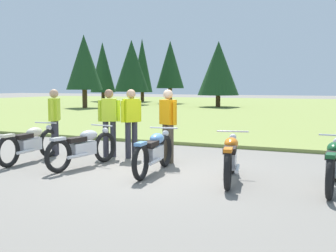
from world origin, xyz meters
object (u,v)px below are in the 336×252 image
object	(u,v)px
rider_in_hivis_vest	(109,119)
rider_checking_bike	(55,118)
motorcycle_orange	(231,158)
rider_near_row_end	(131,119)
motorcycle_british_green	(334,164)
motorcycle_sky_blue	(154,152)
rider_with_back_turned	(168,121)
motorcycle_silver	(84,147)
motorcycle_cream	(30,143)

from	to	relation	value
rider_in_hivis_vest	rider_checking_bike	bearing A→B (deg)	-164.60
motorcycle_orange	rider_near_row_end	xyz separation A→B (m)	(-2.88, 1.43, 0.51)
motorcycle_british_green	rider_checking_bike	size ratio (longest dim) A/B	1.26
motorcycle_sky_blue	rider_in_hivis_vest	bearing A→B (deg)	145.24
motorcycle_british_green	motorcycle_orange	bearing A→B (deg)	-176.29
rider_near_row_end	rider_with_back_turned	xyz separation A→B (m)	(1.08, -0.22, 0.00)
motorcycle_sky_blue	motorcycle_silver	bearing A→B (deg)	-177.66
rider_checking_bike	rider_near_row_end	bearing A→B (deg)	13.23
rider_near_row_end	rider_in_hivis_vest	size ratio (longest dim) A/B	1.00
rider_checking_bike	rider_in_hivis_vest	xyz separation A→B (m)	(1.37, 0.38, 0.00)
motorcycle_silver	rider_in_hivis_vest	xyz separation A→B (m)	(-0.20, 1.36, 0.51)
rider_checking_bike	rider_with_back_turned	size ratio (longest dim) A/B	1.00
motorcycle_orange	motorcycle_british_green	xyz separation A→B (m)	(1.76, 0.11, 0.00)
motorcycle_orange	rider_near_row_end	world-z (taller)	rider_near_row_end
motorcycle_cream	motorcycle_british_green	bearing A→B (deg)	1.11
motorcycle_cream	motorcycle_orange	xyz separation A→B (m)	(4.74, 0.01, 0.00)
motorcycle_silver	rider_with_back_turned	bearing A→B (deg)	40.10
motorcycle_cream	motorcycle_orange	distance (m)	4.74
motorcycle_silver	motorcycle_orange	world-z (taller)	same
motorcycle_cream	rider_near_row_end	xyz separation A→B (m)	(1.86, 1.44, 0.51)
motorcycle_sky_blue	rider_in_hivis_vest	world-z (taller)	rider_in_hivis_vest
rider_near_row_end	rider_with_back_turned	bearing A→B (deg)	-11.51
motorcycle_silver	rider_near_row_end	xyz separation A→B (m)	(0.37, 1.44, 0.51)
rider_checking_bike	rider_near_row_end	size ratio (longest dim) A/B	1.00
motorcycle_british_green	rider_near_row_end	xyz separation A→B (m)	(-4.64, 1.32, 0.51)
motorcycle_silver	motorcycle_sky_blue	distance (m)	1.67
motorcycle_cream	rider_with_back_turned	world-z (taller)	rider_with_back_turned
rider_near_row_end	motorcycle_cream	bearing A→B (deg)	-142.15
motorcycle_cream	motorcycle_silver	bearing A→B (deg)	0.13
motorcycle_cream	rider_checking_bike	distance (m)	1.11
motorcycle_orange	motorcycle_cream	bearing A→B (deg)	-179.85
motorcycle_cream	motorcycle_silver	world-z (taller)	same
motorcycle_silver	rider_near_row_end	size ratio (longest dim) A/B	1.25
motorcycle_british_green	rider_near_row_end	bearing A→B (deg)	164.16
rider_checking_bike	rider_in_hivis_vest	size ratio (longest dim) A/B	1.00
rider_checking_bike	rider_near_row_end	world-z (taller)	same
motorcycle_british_green	rider_with_back_turned	size ratio (longest dim) A/B	1.26
motorcycle_sky_blue	rider_checking_bike	xyz separation A→B (m)	(-3.24, 0.92, 0.51)
motorcycle_silver	rider_checking_bike	xyz separation A→B (m)	(-1.57, 0.98, 0.51)
motorcycle_silver	motorcycle_orange	distance (m)	3.26
motorcycle_orange	rider_checking_bike	size ratio (longest dim) A/B	1.24
motorcycle_silver	rider_in_hivis_vest	bearing A→B (deg)	98.34
rider_with_back_turned	motorcycle_silver	bearing A→B (deg)	-139.90
rider_in_hivis_vest	rider_with_back_turned	distance (m)	1.66
motorcycle_orange	rider_checking_bike	world-z (taller)	rider_checking_bike
motorcycle_cream	rider_with_back_turned	distance (m)	3.22
rider_near_row_end	motorcycle_sky_blue	bearing A→B (deg)	-46.80
motorcycle_sky_blue	motorcycle_orange	distance (m)	1.59
motorcycle_british_green	rider_in_hivis_vest	xyz separation A→B (m)	(-5.22, 1.24, 0.51)
motorcycle_cream	motorcycle_sky_blue	size ratio (longest dim) A/B	1.00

